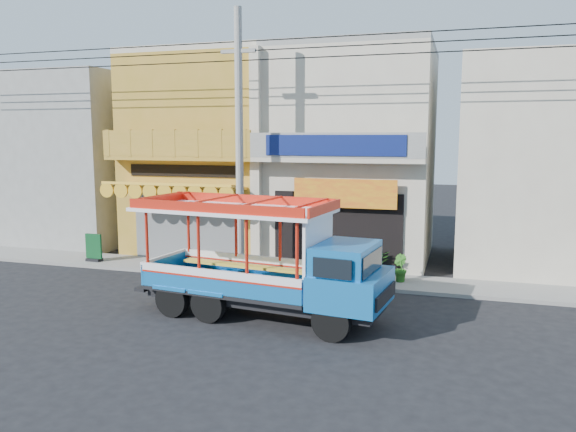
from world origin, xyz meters
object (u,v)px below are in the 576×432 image
Objects in this scene: songthaew_truck at (278,263)px; potted_plant_a at (377,264)px; utility_pole at (243,131)px; green_sign at (94,250)px; potted_plant_b at (400,268)px; potted_plant_c at (372,261)px.

potted_plant_a is (1.88, 4.97, -0.97)m from songthaew_truck.
utility_pole reaches higher than green_sign.
potted_plant_c reaches higher than potted_plant_b.
potted_plant_a is 0.86× the size of potted_plant_c.
potted_plant_b is at bearing 7.87° from utility_pole.
potted_plant_b is (5.17, 0.72, -4.47)m from utility_pole.
green_sign is 10.70m from potted_plant_a.
potted_plant_a is at bearing 86.91° from potted_plant_c.
utility_pole is 6.87m from potted_plant_b.
potted_plant_a is (10.67, 0.78, 0.01)m from green_sign.
potted_plant_a is 1.00× the size of potted_plant_b.
green_sign is 1.18× the size of potted_plant_b.
potted_plant_a is 0.92m from potted_plant_b.
potted_plant_c is (-1.00, 0.46, 0.08)m from potted_plant_b.
green_sign is (-8.80, 4.19, -0.98)m from songthaew_truck.
utility_pole is 7.75m from green_sign.
songthaew_truck is (2.47, -3.84, -3.50)m from utility_pole.
songthaew_truck is at bearing 112.74° from potted_plant_b.
songthaew_truck reaches higher than potted_plant_b.
songthaew_truck is at bearing -7.41° from potted_plant_c.
songthaew_truck reaches higher than potted_plant_a.
utility_pole is 31.19× the size of potted_plant_a.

